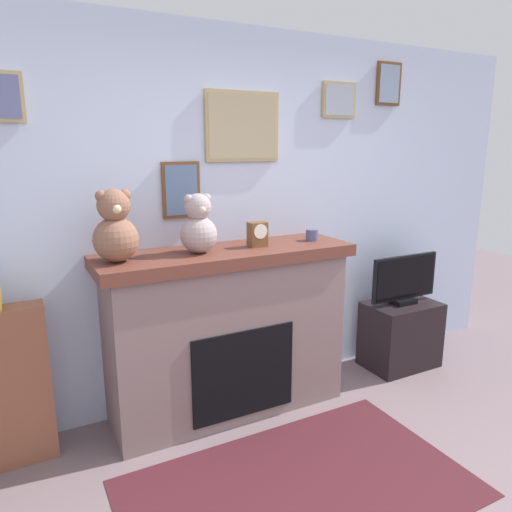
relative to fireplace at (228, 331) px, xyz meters
name	(u,v)px	position (x,y,z in m)	size (l,w,h in m)	color
back_wall	(234,218)	(0.20, 0.31, 0.72)	(5.20, 0.15, 2.60)	silver
fireplace	(228,331)	(0.00, 0.00, 0.00)	(1.71, 0.55, 1.16)	slate
bookshelf	(8,382)	(-1.35, 0.05, -0.07)	(0.44, 0.16, 1.16)	brown
tv_stand	(400,334)	(1.56, -0.05, -0.31)	(0.60, 0.40, 0.55)	black
television	(404,280)	(1.56, -0.05, 0.16)	(0.65, 0.14, 0.41)	black
area_rug	(300,488)	(0.00, -0.93, -0.58)	(1.87, 1.11, 0.01)	#451921
candle_jar	(312,235)	(0.66, -0.02, 0.61)	(0.09, 0.09, 0.08)	#4C517A
mantel_clock	(258,234)	(0.22, -0.02, 0.66)	(0.12, 0.09, 0.16)	brown
teddy_bear_tan	(115,230)	(-0.71, -0.02, 0.76)	(0.26, 0.26, 0.42)	#875A46
teddy_bear_grey	(198,226)	(-0.20, -0.02, 0.74)	(0.23, 0.23, 0.38)	#A59495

